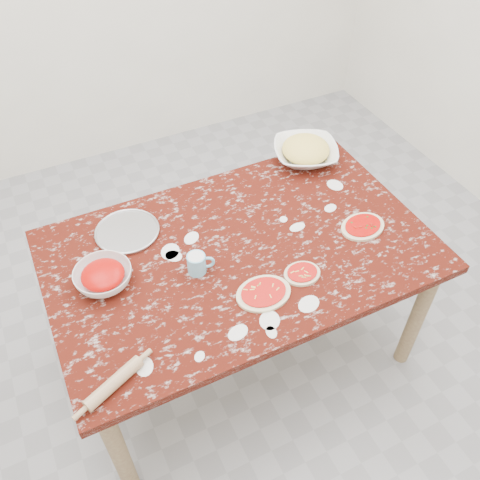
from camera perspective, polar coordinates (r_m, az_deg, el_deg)
name	(u,v)px	position (r m, az deg, el deg)	size (l,w,h in m)	color
ground	(240,346)	(2.73, 0.00, -11.83)	(4.00, 4.00, 0.00)	gray
worktable	(240,261)	(2.20, 0.00, -2.42)	(1.60, 1.00, 0.75)	#3A0D06
pizza_tray	(127,232)	(2.26, -12.51, 0.90)	(0.27, 0.27, 0.01)	#B2B2B7
sauce_bowl	(103,277)	(2.06, -15.05, -4.04)	(0.23, 0.23, 0.07)	white
cheese_bowl	(305,153)	(2.61, 7.34, 9.65)	(0.32, 0.32, 0.08)	white
flour_mug	(197,263)	(2.03, -4.80, -2.62)	(0.11, 0.08, 0.09)	#78C6E5
pizza_left	(263,293)	(1.98, 2.65, -5.97)	(0.22, 0.17, 0.02)	beige
pizza_mid	(302,273)	(2.05, 6.97, -3.74)	(0.16, 0.13, 0.02)	beige
pizza_right	(363,226)	(2.29, 13.58, 1.50)	(0.23, 0.19, 0.02)	beige
rolling_pin	(114,383)	(1.79, -13.95, -15.29)	(0.04, 0.04, 0.22)	tan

